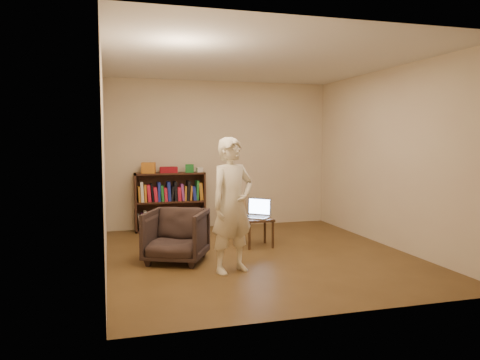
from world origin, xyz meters
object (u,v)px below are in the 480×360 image
object	(u,v)px
stool	(233,201)
laptop	(257,213)
person	(232,205)
armchair	(176,236)
side_table	(257,223)
bookshelf	(170,205)

from	to	relation	value
stool	laptop	world-z (taller)	laptop
laptop	person	bearing A→B (deg)	-77.76
armchair	side_table	distance (m)	1.39
laptop	side_table	bearing A→B (deg)	-60.96
laptop	armchair	bearing A→B (deg)	-112.52
armchair	stool	bearing A→B (deg)	82.78
bookshelf	laptop	world-z (taller)	bookshelf
side_table	laptop	size ratio (longest dim) A/B	0.90
side_table	stool	bearing A→B (deg)	88.32
bookshelf	stool	xyz separation A→B (m)	(1.12, -0.06, 0.03)
laptop	person	distance (m)	1.47
stool	armchair	distance (m)	2.46
stool	side_table	size ratio (longest dim) A/B	1.39
bookshelf	person	bearing A→B (deg)	-82.23
bookshelf	stool	bearing A→B (deg)	-3.27
side_table	person	world-z (taller)	person
stool	armchair	bearing A→B (deg)	-122.44
bookshelf	laptop	distance (m)	1.87
laptop	person	size ratio (longest dim) A/B	0.29
stool	armchair	size ratio (longest dim) A/B	0.78
stool	person	xyz separation A→B (m)	(-0.74, -2.71, 0.33)
laptop	person	xyz separation A→B (m)	(-0.71, -1.25, 0.32)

